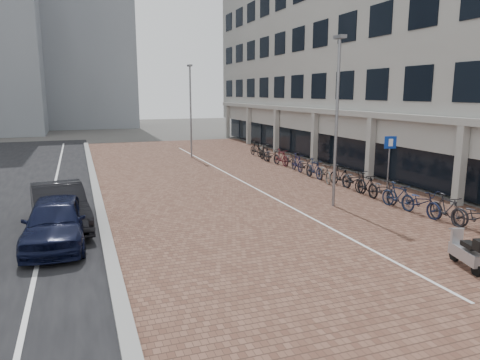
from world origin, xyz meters
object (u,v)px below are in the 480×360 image
(car_dark, at_px, (59,207))
(parking_sign, at_px, (389,155))
(car_navy, at_px, (56,222))
(scooter_back, at_px, (467,251))

(car_dark, relative_size, parking_sign, 1.74)
(car_navy, distance_m, scooter_back, 11.71)
(car_dark, xyz_separation_m, scooter_back, (10.18, -7.57, -0.27))
(car_dark, xyz_separation_m, parking_sign, (14.00, 0.57, 1.05))
(scooter_back, relative_size, parking_sign, 0.54)
(scooter_back, xyz_separation_m, parking_sign, (3.82, 8.14, 1.31))
(scooter_back, height_order, parking_sign, parking_sign)
(car_navy, bearing_deg, parking_sign, 13.21)
(car_navy, relative_size, scooter_back, 3.02)
(parking_sign, bearing_deg, car_dark, -164.34)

